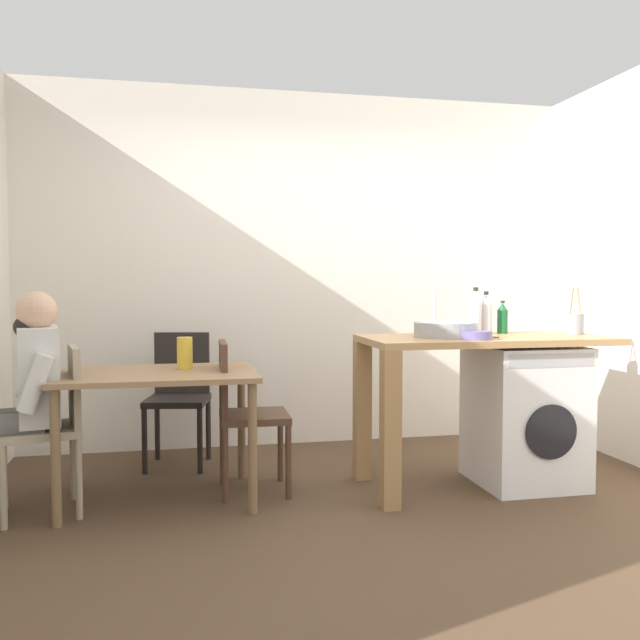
# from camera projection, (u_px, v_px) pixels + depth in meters

# --- Properties ---
(ground_plane) EXTENTS (5.46, 5.46, 0.00)m
(ground_plane) POSITION_uv_depth(u_px,v_px,m) (360.00, 517.00, 3.52)
(ground_plane) COLOR #4C3826
(wall_back) EXTENTS (4.60, 0.10, 2.70)m
(wall_back) POSITION_uv_depth(u_px,v_px,m) (301.00, 270.00, 5.16)
(wall_back) COLOR silver
(wall_back) RESTS_ON ground_plane
(dining_table) EXTENTS (1.10, 0.76, 0.74)m
(dining_table) POSITION_uv_depth(u_px,v_px,m) (158.00, 389.00, 3.78)
(dining_table) COLOR olive
(dining_table) RESTS_ON ground_plane
(chair_person_seat) EXTENTS (0.48, 0.48, 0.90)m
(chair_person_seat) POSITION_uv_depth(u_px,v_px,m) (54.00, 419.00, 3.59)
(chair_person_seat) COLOR gray
(chair_person_seat) RESTS_ON ground_plane
(chair_opposite) EXTENTS (0.41, 0.41, 0.90)m
(chair_opposite) POSITION_uv_depth(u_px,v_px,m) (241.00, 407.00, 3.93)
(chair_opposite) COLOR #4C3323
(chair_opposite) RESTS_ON ground_plane
(chair_spare_by_wall) EXTENTS (0.47, 0.47, 0.90)m
(chair_spare_by_wall) POSITION_uv_depth(u_px,v_px,m) (179.00, 390.00, 4.56)
(chair_spare_by_wall) COLOR black
(chair_spare_by_wall) RESTS_ON ground_plane
(seated_person) EXTENTS (0.54, 0.54, 1.20)m
(seated_person) POSITION_uv_depth(u_px,v_px,m) (21.00, 391.00, 3.51)
(seated_person) COLOR #595651
(seated_person) RESTS_ON ground_plane
(kitchen_counter) EXTENTS (1.50, 0.68, 0.92)m
(kitchen_counter) POSITION_uv_depth(u_px,v_px,m) (453.00, 363.00, 4.00)
(kitchen_counter) COLOR tan
(kitchen_counter) RESTS_ON ground_plane
(washing_machine) EXTENTS (0.60, 0.61, 0.86)m
(washing_machine) POSITION_uv_depth(u_px,v_px,m) (525.00, 414.00, 4.12)
(washing_machine) COLOR white
(washing_machine) RESTS_ON ground_plane
(sink_basin) EXTENTS (0.38, 0.38, 0.09)m
(sink_basin) POSITION_uv_depth(u_px,v_px,m) (446.00, 330.00, 3.98)
(sink_basin) COLOR #9EA0A5
(sink_basin) RESTS_ON kitchen_counter
(tap) EXTENTS (0.02, 0.02, 0.28)m
(tap) POSITION_uv_depth(u_px,v_px,m) (435.00, 313.00, 4.15)
(tap) COLOR #B2B2B7
(tap) RESTS_ON kitchen_counter
(bottle_tall_green) EXTENTS (0.08, 0.08, 0.30)m
(bottle_tall_green) POSITION_uv_depth(u_px,v_px,m) (475.00, 313.00, 4.18)
(bottle_tall_green) COLOR silver
(bottle_tall_green) RESTS_ON kitchen_counter
(bottle_squat_brown) EXTENTS (0.07, 0.07, 0.27)m
(bottle_squat_brown) POSITION_uv_depth(u_px,v_px,m) (486.00, 315.00, 4.22)
(bottle_squat_brown) COLOR silver
(bottle_squat_brown) RESTS_ON kitchen_counter
(bottle_clear_small) EXTENTS (0.07, 0.07, 0.21)m
(bottle_clear_small) POSITION_uv_depth(u_px,v_px,m) (502.00, 319.00, 4.28)
(bottle_clear_small) COLOR #19592D
(bottle_clear_small) RESTS_ON kitchen_counter
(mixing_bowl) EXTENTS (0.18, 0.18, 0.05)m
(mixing_bowl) POSITION_uv_depth(u_px,v_px,m) (476.00, 335.00, 3.81)
(mixing_bowl) COLOR slate
(mixing_bowl) RESTS_ON kitchen_counter
(utensil_crock) EXTENTS (0.11, 0.11, 0.30)m
(utensil_crock) POSITION_uv_depth(u_px,v_px,m) (575.00, 323.00, 4.21)
(utensil_crock) COLOR gray
(utensil_crock) RESTS_ON kitchen_counter
(vase) EXTENTS (0.09, 0.09, 0.19)m
(vase) POSITION_uv_depth(u_px,v_px,m) (185.00, 353.00, 3.89)
(vase) COLOR gold
(vase) RESTS_ON dining_table
(scissors) EXTENTS (0.15, 0.06, 0.01)m
(scissors) POSITION_uv_depth(u_px,v_px,m) (486.00, 337.00, 3.93)
(scissors) COLOR #B2B2B7
(scissors) RESTS_ON kitchen_counter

